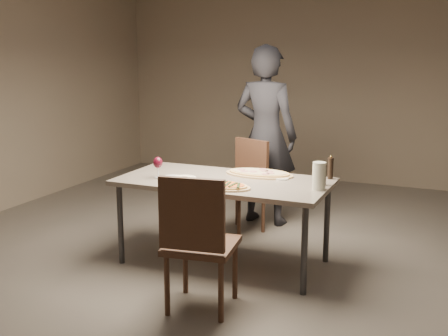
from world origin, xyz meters
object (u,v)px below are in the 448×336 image
at_px(chair_near, 198,236).
at_px(chair_far, 244,181).
at_px(pepper_mill_left, 324,175).
at_px(ham_pizza, 259,173).
at_px(dining_table, 224,186).
at_px(zucchini_pizza, 219,185).
at_px(carafe, 319,176).
at_px(diner, 266,136).
at_px(bread_basket, 184,180).

bearing_deg(chair_near, chair_far, 93.37).
bearing_deg(pepper_mill_left, chair_far, 142.51).
bearing_deg(ham_pizza, dining_table, -131.65).
xyz_separation_m(zucchini_pizza, chair_near, (0.13, -0.68, -0.20)).
distance_m(pepper_mill_left, carafe, 0.16).
distance_m(carafe, diner, 1.58).
bearing_deg(dining_table, ham_pizza, 51.87).
height_order(carafe, diner, diner).
relative_size(bread_basket, carafe, 0.91).
bearing_deg(chair_far, zucchini_pizza, 122.70).
bearing_deg(pepper_mill_left, dining_table, -170.71).
distance_m(carafe, chair_far, 1.40).
bearing_deg(diner, dining_table, 98.83).
relative_size(zucchini_pizza, pepper_mill_left, 2.78).
distance_m(chair_near, diner, 2.27).
bearing_deg(chair_near, ham_pizza, 81.56).
bearing_deg(zucchini_pizza, bread_basket, -144.61).
bearing_deg(chair_far, pepper_mill_left, 163.63).
distance_m(ham_pizza, carafe, 0.69).
xyz_separation_m(bread_basket, carafe, (1.04, 0.30, 0.07)).
xyz_separation_m(zucchini_pizza, ham_pizza, (0.14, 0.55, -0.00)).
height_order(dining_table, zucchini_pizza, zucchini_pizza).
relative_size(ham_pizza, diner, 0.33).
bearing_deg(bread_basket, zucchini_pizza, 11.64).
xyz_separation_m(dining_table, chair_near, (0.21, -0.96, -0.12)).
distance_m(bread_basket, chair_near, 0.79).
bearing_deg(dining_table, carafe, -1.84).
relative_size(ham_pizza, bread_basket, 3.07).
xyz_separation_m(carafe, chair_far, (-0.99, 0.92, -0.33)).
distance_m(carafe, chair_near, 1.15).
relative_size(dining_table, chair_far, 1.91).
bearing_deg(bread_basket, ham_pizza, 54.92).
xyz_separation_m(chair_near, chair_far, (-0.37, 1.85, -0.04)).
bearing_deg(carafe, dining_table, 178.16).
xyz_separation_m(pepper_mill_left, diner, (-0.89, 1.13, 0.11)).
height_order(pepper_mill_left, diner, diner).
distance_m(zucchini_pizza, carafe, 0.80).
distance_m(chair_near, chair_far, 1.89).
xyz_separation_m(ham_pizza, carafe, (0.61, -0.31, 0.10)).
distance_m(ham_pizza, diner, 1.04).
height_order(bread_basket, chair_far, chair_far).
relative_size(dining_table, ham_pizza, 2.91).
relative_size(bread_basket, chair_near, 0.20).
bearing_deg(zucchini_pizza, carafe, 41.81).
bearing_deg(chair_far, dining_table, 121.37).
xyz_separation_m(dining_table, pepper_mill_left, (0.83, 0.14, 0.15)).
bearing_deg(chair_far, carafe, 158.17).
xyz_separation_m(ham_pizza, bread_basket, (-0.43, -0.61, 0.03)).
xyz_separation_m(zucchini_pizza, diner, (-0.14, 1.54, 0.18)).
xyz_separation_m(bread_basket, diner, (0.14, 1.60, 0.15)).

